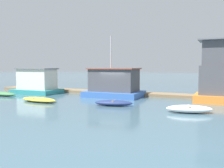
% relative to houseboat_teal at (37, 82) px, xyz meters
% --- Properties ---
extents(ground_plane, '(200.00, 200.00, 0.00)m').
position_rel_houseboat_teal_xyz_m(ground_plane, '(9.65, 0.22, -1.29)').
color(ground_plane, '#426070').
extents(dock_walkway, '(33.80, 2.08, 0.30)m').
position_rel_houseboat_teal_xyz_m(dock_walkway, '(9.65, 2.95, -1.14)').
color(dock_walkway, '#846B4C').
rests_on(dock_walkway, ground_plane).
extents(houseboat_teal, '(5.07, 3.38, 2.86)m').
position_rel_houseboat_teal_xyz_m(houseboat_teal, '(0.00, 0.00, 0.00)').
color(houseboat_teal, teal).
rests_on(houseboat_teal, ground_plane).
extents(houseboat_blue, '(5.59, 3.82, 6.11)m').
position_rel_houseboat_teal_xyz_m(houseboat_blue, '(9.23, 0.69, 0.04)').
color(houseboat_blue, '#3866B7').
rests_on(houseboat_blue, ground_plane).
extents(dinghy_green, '(4.04, 1.34, 0.41)m').
position_rel_houseboat_teal_xyz_m(dinghy_green, '(-1.93, -3.28, -1.08)').
color(dinghy_green, '#47844C').
rests_on(dinghy_green, ground_plane).
extents(dinghy_yellow, '(4.06, 2.09, 0.37)m').
position_rel_houseboat_teal_xyz_m(dinghy_yellow, '(4.61, -5.17, -1.10)').
color(dinghy_yellow, yellow).
rests_on(dinghy_yellow, ground_plane).
extents(dinghy_navy, '(3.15, 1.74, 0.45)m').
position_rel_houseboat_teal_xyz_m(dinghy_navy, '(11.49, -4.61, -1.06)').
color(dinghy_navy, navy).
rests_on(dinghy_navy, ground_plane).
extents(dinghy_white, '(3.18, 1.85, 0.51)m').
position_rel_houseboat_teal_xyz_m(dinghy_white, '(17.25, -5.25, -1.03)').
color(dinghy_white, white).
rests_on(dinghy_white, ground_plane).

